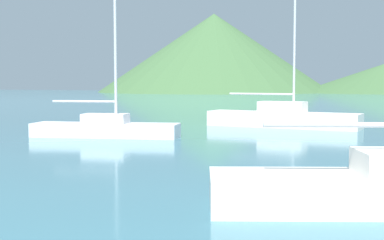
# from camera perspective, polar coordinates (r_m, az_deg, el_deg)

# --- Properties ---
(sailboat_inner) EXTENTS (6.27, 2.71, 10.17)m
(sailboat_inner) POSITION_cam_1_polar(r_m,az_deg,el_deg) (22.43, -9.19, -0.60)
(sailboat_inner) COLOR silver
(sailboat_inner) RESTS_ON ground_plane
(sailboat_middle) EXTENTS (7.81, 2.47, 7.55)m
(sailboat_middle) POSITION_cam_1_polar(r_m,az_deg,el_deg) (27.21, 9.61, 0.29)
(sailboat_middle) COLOR white
(sailboat_middle) RESTS_ON ground_plane
(hill_west) EXTENTS (51.04, 51.04, 17.20)m
(hill_west) POSITION_cam_1_polar(r_m,az_deg,el_deg) (119.17, 2.35, 7.16)
(hill_west) COLOR #3D6038
(hill_west) RESTS_ON ground_plane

